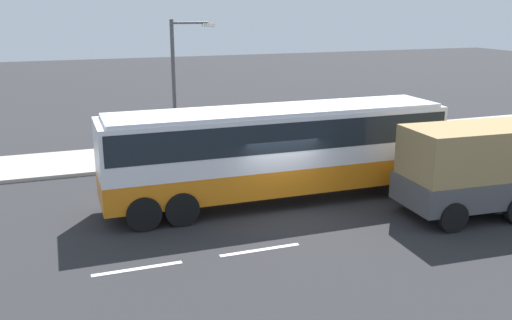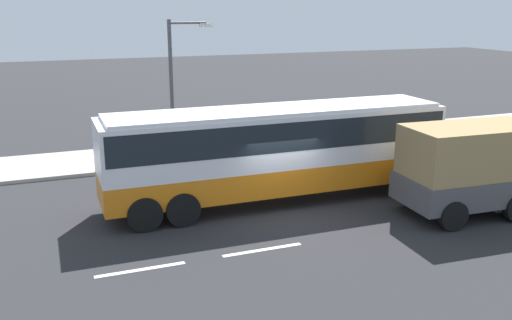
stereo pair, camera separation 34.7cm
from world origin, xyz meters
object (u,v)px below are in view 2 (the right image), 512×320
Objects in this scene: pedestrian_near_curb at (275,130)px; street_lamp at (176,81)px; coach_bus at (277,144)px; cargo_truck at (497,165)px.

pedestrian_near_curb is 0.29× the size of street_lamp.
pedestrian_near_curb is at bearing 67.99° from coach_bus.
cargo_truck is at bearing -46.81° from street_lamp.
cargo_truck is (6.55, -3.53, -0.48)m from coach_bus.
street_lamp reaches higher than pedestrian_near_curb.
coach_bus reaches higher than pedestrian_near_curb.
coach_bus is at bearing 14.83° from pedestrian_near_curb.
cargo_truck is at bearing -27.86° from coach_bus.
street_lamp reaches higher than coach_bus.
street_lamp is (-2.15, 5.73, 1.61)m from coach_bus.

